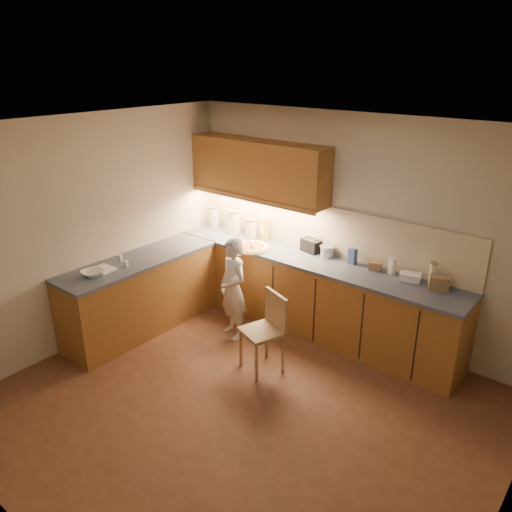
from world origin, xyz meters
name	(u,v)px	position (x,y,z in m)	size (l,w,h in m)	color
room	(240,245)	(0.00, 0.00, 1.68)	(4.54, 4.50, 2.62)	#57311D
l_counter	(251,294)	(-0.92, 1.25, 0.46)	(3.77, 2.62, 0.92)	#99642C
backsplash	(324,229)	(-0.38, 1.99, 1.21)	(3.75, 0.02, 0.58)	beige
upper_cabinets	(258,169)	(-1.27, 1.82, 1.85)	(1.95, 0.36, 0.73)	#99642C
pizza_on_board	(251,247)	(-1.13, 1.51, 0.94)	(0.46, 0.46, 0.19)	tan
child	(233,289)	(-0.95, 0.96, 0.62)	(0.45, 0.30, 1.24)	silver
wooden_chair	(267,326)	(-0.24, 0.70, 0.50)	(0.50, 0.50, 0.86)	tan
mixing_bowl	(93,273)	(-1.95, -0.21, 0.95)	(0.24, 0.24, 0.06)	white
canister_a	(214,217)	(-2.06, 1.82, 1.07)	(0.15, 0.15, 0.31)	beige
canister_b	(231,222)	(-1.75, 1.84, 1.05)	(0.15, 0.15, 0.27)	silver
canister_c	(235,222)	(-1.68, 1.83, 1.08)	(0.17, 0.17, 0.32)	white
canister_d	(251,228)	(-1.40, 1.84, 1.05)	(0.16, 0.16, 0.26)	silver
oil_jug	(263,228)	(-1.23, 1.89, 1.07)	(0.13, 0.11, 0.33)	gold
toaster	(311,246)	(-0.49, 1.89, 1.00)	(0.27, 0.19, 0.16)	black
steel_pot	(327,251)	(-0.26, 1.87, 0.99)	(0.18, 0.18, 0.14)	#A7A7AC
blue_box	(352,256)	(0.08, 1.87, 1.01)	(0.09, 0.06, 0.18)	#2F4A8D
card_box_a	(375,266)	(0.37, 1.87, 0.97)	(0.13, 0.09, 0.09)	#A37E58
white_bottle	(392,266)	(0.56, 1.88, 1.01)	(0.06, 0.06, 0.18)	silver
flat_pack	(410,277)	(0.79, 1.85, 0.96)	(0.21, 0.15, 0.08)	white
tall_jar	(433,274)	(1.01, 1.88, 1.05)	(0.08, 0.08, 0.26)	white
card_box_b	(439,282)	(1.10, 1.83, 0.99)	(0.19, 0.15, 0.15)	#977A51
dough_cloth	(104,269)	(-1.99, -0.05, 0.93)	(0.26, 0.20, 0.02)	white
spice_jar_a	(120,257)	(-2.08, 0.24, 0.96)	(0.06, 0.06, 0.07)	silver
spice_jar_b	(126,264)	(-1.86, 0.16, 0.96)	(0.06, 0.06, 0.07)	silver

